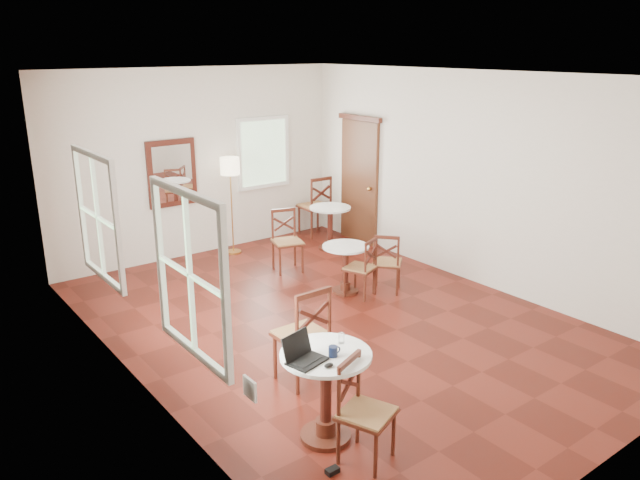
# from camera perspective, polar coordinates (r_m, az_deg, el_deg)

# --- Properties ---
(ground) EXTENTS (7.00, 7.00, 0.00)m
(ground) POSITION_cam_1_polar(r_m,az_deg,el_deg) (7.83, 1.34, -7.52)
(ground) COLOR #57170F
(ground) RESTS_ON ground
(room_shell) EXTENTS (5.02, 7.02, 3.01)m
(room_shell) POSITION_cam_1_polar(r_m,az_deg,el_deg) (7.41, -0.25, 6.44)
(room_shell) COLOR silver
(room_shell) RESTS_ON ground
(cafe_table_near) EXTENTS (0.79, 0.79, 0.83)m
(cafe_table_near) POSITION_cam_1_polar(r_m,az_deg,el_deg) (5.46, 0.53, -13.29)
(cafe_table_near) COLOR #4D1F13
(cafe_table_near) RESTS_ON ground
(cafe_table_mid) EXTENTS (0.65, 0.65, 0.68)m
(cafe_table_mid) POSITION_cam_1_polar(r_m,az_deg,el_deg) (8.59, 2.36, -2.17)
(cafe_table_mid) COLOR #4D1F13
(cafe_table_mid) RESTS_ON ground
(cafe_table_back) EXTENTS (0.69, 0.69, 0.73)m
(cafe_table_back) POSITION_cam_1_polar(r_m,az_deg,el_deg) (10.42, 0.94, 1.57)
(cafe_table_back) COLOR #4D1F13
(cafe_table_back) RESTS_ON ground
(chair_near_a) EXTENTS (0.49, 0.49, 1.05)m
(chair_near_a) POSITION_cam_1_polar(r_m,az_deg,el_deg) (6.32, -1.54, -8.70)
(chair_near_a) COLOR #4D1F13
(chair_near_a) RESTS_ON ground
(chair_near_b) EXTENTS (0.54, 0.54, 0.90)m
(chair_near_b) POSITION_cam_1_polar(r_m,az_deg,el_deg) (5.27, 4.08, -15.47)
(chair_near_b) COLOR #4D1F13
(chair_near_b) RESTS_ON ground
(chair_mid_a) EXTENTS (0.50, 0.50, 0.83)m
(chair_mid_a) POSITION_cam_1_polar(r_m,az_deg,el_deg) (8.46, 3.86, -2.56)
(chair_mid_a) COLOR #4D1F13
(chair_mid_a) RESTS_ON ground
(chair_mid_b) EXTENTS (0.56, 0.56, 0.85)m
(chair_mid_b) POSITION_cam_1_polar(r_m,az_deg,el_deg) (8.67, 6.17, -2.06)
(chair_mid_b) COLOR #4D1F13
(chair_mid_b) RESTS_ON ground
(chair_back_a) EXTENTS (0.53, 0.53, 1.09)m
(chair_back_a) POSITION_cam_1_polar(r_m,az_deg,el_deg) (11.18, -0.40, 3.16)
(chair_back_a) COLOR #4D1F13
(chair_back_a) RESTS_ON ground
(chair_back_b) EXTENTS (0.54, 0.54, 0.94)m
(chair_back_b) POSITION_cam_1_polar(r_m,az_deg,el_deg) (9.43, -3.06, -0.08)
(chair_back_b) COLOR #4D1F13
(chair_back_b) RESTS_ON ground
(floor_lamp) EXTENTS (0.31, 0.31, 1.60)m
(floor_lamp) POSITION_cam_1_polar(r_m,az_deg,el_deg) (10.11, -8.27, 6.16)
(floor_lamp) COLOR #BF8C3F
(floor_lamp) RESTS_ON ground
(laptop) EXTENTS (0.36, 0.32, 0.22)m
(laptop) POSITION_cam_1_polar(r_m,az_deg,el_deg) (5.17, -1.61, -10.47)
(laptop) COLOR black
(laptop) RESTS_ON cafe_table_near
(mouse) EXTENTS (0.10, 0.08, 0.03)m
(mouse) POSITION_cam_1_polar(r_m,az_deg,el_deg) (5.09, 0.81, -11.45)
(mouse) COLOR black
(mouse) RESTS_ON cafe_table_near
(navy_mug) EXTENTS (0.12, 0.08, 0.09)m
(navy_mug) POSITION_cam_1_polar(r_m,az_deg,el_deg) (5.24, 1.24, -10.20)
(navy_mug) COLOR black
(navy_mug) RESTS_ON cafe_table_near
(water_glass) EXTENTS (0.06, 0.06, 0.09)m
(water_glass) POSITION_cam_1_polar(r_m,az_deg,el_deg) (5.45, 1.98, -9.02)
(water_glass) COLOR white
(water_glass) RESTS_ON cafe_table_near
(power_adapter) EXTENTS (0.11, 0.07, 0.05)m
(power_adapter) POSITION_cam_1_polar(r_m,az_deg,el_deg) (5.35, 1.15, -20.45)
(power_adapter) COLOR black
(power_adapter) RESTS_ON ground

